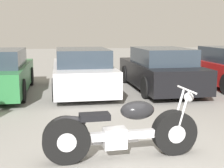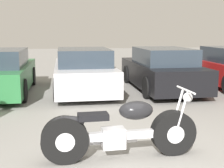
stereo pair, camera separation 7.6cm
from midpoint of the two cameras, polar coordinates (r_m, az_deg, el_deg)
The scene contains 4 objects.
ground_plane at distance 4.55m, azimuth 4.89°, elevation -15.05°, with size 60.00×60.00×0.00m, color gray.
motorcycle at distance 4.70m, azimuth 1.15°, elevation -8.61°, with size 2.36×0.62×1.03m.
parked_car_silver at distance 9.88m, azimuth -5.76°, elevation 2.35°, with size 1.82×4.42×1.36m.
parked_car_black at distance 10.29m, azimuth 8.50°, elevation 2.59°, with size 1.82×4.42×1.36m.
Camera 1 is at (-1.11, -3.98, 1.90)m, focal length 50.00 mm.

